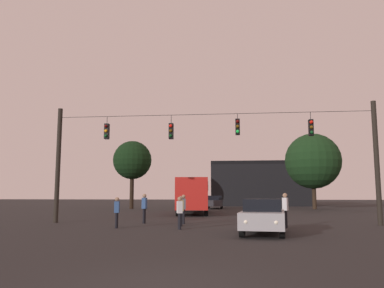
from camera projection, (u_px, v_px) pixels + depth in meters
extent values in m
plane|color=black|center=(218.00, 215.00, 31.72)|extent=(168.00, 168.00, 0.00)
cylinder|color=black|center=(58.00, 165.00, 24.00)|extent=(0.28, 0.28, 7.05)
cylinder|color=black|center=(377.00, 162.00, 21.97)|extent=(0.28, 0.28, 7.05)
cylinder|color=black|center=(210.00, 114.00, 23.36)|extent=(18.86, 0.02, 0.02)
cylinder|color=black|center=(107.00, 120.00, 24.02)|extent=(0.03, 0.03, 0.45)
cube|color=black|center=(107.00, 131.00, 23.93)|extent=(0.26, 0.32, 0.95)
sphere|color=#510A0A|center=(106.00, 126.00, 23.79)|extent=(0.20, 0.20, 0.20)
sphere|color=orange|center=(106.00, 131.00, 23.75)|extent=(0.20, 0.20, 0.20)
sphere|color=#0C4219|center=(106.00, 136.00, 23.71)|extent=(0.20, 0.20, 0.20)
cylinder|color=black|center=(171.00, 119.00, 23.58)|extent=(0.03, 0.03, 0.51)
cube|color=black|center=(171.00, 131.00, 23.49)|extent=(0.26, 0.32, 0.95)
sphere|color=red|center=(171.00, 126.00, 23.35)|extent=(0.20, 0.20, 0.20)
sphere|color=#5B3D0C|center=(171.00, 131.00, 23.31)|extent=(0.20, 0.20, 0.20)
sphere|color=#0C4219|center=(171.00, 136.00, 23.27)|extent=(0.20, 0.20, 0.20)
cylinder|color=black|center=(237.00, 116.00, 23.16)|extent=(0.03, 0.03, 0.32)
cube|color=black|center=(238.00, 127.00, 23.08)|extent=(0.26, 0.32, 0.95)
sphere|color=#510A0A|center=(238.00, 121.00, 22.94)|extent=(0.20, 0.20, 0.20)
sphere|color=#5B3D0C|center=(238.00, 126.00, 22.91)|extent=(0.20, 0.20, 0.20)
sphere|color=#1EE04C|center=(238.00, 131.00, 22.87)|extent=(0.20, 0.20, 0.20)
cylinder|color=black|center=(310.00, 116.00, 22.70)|extent=(0.03, 0.03, 0.44)
cube|color=black|center=(311.00, 128.00, 22.61)|extent=(0.26, 0.32, 0.95)
sphere|color=red|center=(311.00, 122.00, 22.47)|extent=(0.20, 0.20, 0.20)
sphere|color=#5B3D0C|center=(312.00, 127.00, 22.43)|extent=(0.20, 0.20, 0.20)
sphere|color=#0C4219|center=(312.00, 132.00, 22.39)|extent=(0.20, 0.20, 0.20)
cube|color=#B21E19|center=(194.00, 194.00, 34.74)|extent=(3.24, 11.14, 2.50)
cube|color=black|center=(194.00, 187.00, 34.82)|extent=(3.23, 10.49, 0.70)
cylinder|color=black|center=(184.00, 206.00, 38.55)|extent=(0.35, 1.02, 1.00)
cylinder|color=black|center=(207.00, 206.00, 38.46)|extent=(0.35, 1.02, 1.00)
cylinder|color=black|center=(180.00, 209.00, 32.45)|extent=(0.35, 1.02, 1.00)
cylinder|color=black|center=(206.00, 209.00, 32.36)|extent=(0.35, 1.02, 1.00)
cylinder|color=black|center=(178.00, 210.00, 30.49)|extent=(0.35, 1.02, 1.00)
cylinder|color=black|center=(206.00, 210.00, 30.39)|extent=(0.35, 1.02, 1.00)
cube|color=beige|center=(195.00, 187.00, 38.09)|extent=(2.61, 0.97, 0.56)
cube|color=beige|center=(193.00, 186.00, 32.09)|extent=(2.61, 0.97, 0.56)
cube|color=#99999E|center=(263.00, 219.00, 16.94)|extent=(2.28, 4.48, 0.68)
cube|color=black|center=(263.00, 205.00, 17.16)|extent=(1.84, 2.49, 0.52)
cylinder|color=black|center=(282.00, 230.00, 15.35)|extent=(0.29, 0.66, 0.64)
cylinder|color=black|center=(242.00, 229.00, 15.69)|extent=(0.29, 0.66, 0.64)
cylinder|color=black|center=(282.00, 225.00, 18.09)|extent=(0.29, 0.66, 0.64)
cylinder|color=black|center=(248.00, 224.00, 18.44)|extent=(0.29, 0.66, 0.64)
sphere|color=white|center=(276.00, 223.00, 14.78)|extent=(0.18, 0.18, 0.18)
sphere|color=white|center=(246.00, 222.00, 15.03)|extent=(0.18, 0.18, 0.18)
cube|color=#2D2D33|center=(215.00, 203.00, 45.90)|extent=(1.86, 4.32, 0.68)
cube|color=black|center=(215.00, 198.00, 45.83)|extent=(1.62, 2.34, 0.52)
cylinder|color=black|center=(209.00, 205.00, 47.33)|extent=(0.23, 0.64, 0.64)
cylinder|color=black|center=(222.00, 205.00, 47.19)|extent=(0.23, 0.64, 0.64)
cylinder|color=black|center=(208.00, 206.00, 44.53)|extent=(0.23, 0.64, 0.64)
cylinder|color=black|center=(221.00, 206.00, 44.38)|extent=(0.23, 0.64, 0.64)
sphere|color=white|center=(211.00, 203.00, 48.03)|extent=(0.18, 0.18, 0.18)
sphere|color=white|center=(220.00, 203.00, 47.92)|extent=(0.18, 0.18, 0.18)
cylinder|color=black|center=(181.00, 219.00, 21.12)|extent=(0.14, 0.14, 0.80)
cylinder|color=black|center=(180.00, 218.00, 21.27)|extent=(0.14, 0.14, 0.80)
cube|color=#997F4C|center=(181.00, 206.00, 21.28)|extent=(0.35, 0.42, 0.60)
sphere|color=#8C6B51|center=(181.00, 198.00, 21.33)|extent=(0.22, 0.22, 0.22)
cylinder|color=black|center=(145.00, 216.00, 23.19)|extent=(0.14, 0.14, 0.86)
cylinder|color=black|center=(144.00, 216.00, 23.03)|extent=(0.14, 0.14, 0.86)
cube|color=#2D4C7F|center=(144.00, 203.00, 23.20)|extent=(0.27, 0.38, 0.64)
sphere|color=#8C6B51|center=(144.00, 196.00, 23.26)|extent=(0.23, 0.23, 0.23)
cylinder|color=black|center=(285.00, 219.00, 19.99)|extent=(0.14, 0.14, 0.88)
cylinder|color=black|center=(286.00, 219.00, 20.13)|extent=(0.14, 0.14, 0.88)
cube|color=silver|center=(285.00, 204.00, 20.16)|extent=(0.35, 0.42, 0.66)
sphere|color=#8C6B51|center=(285.00, 195.00, 20.22)|extent=(0.24, 0.24, 0.24)
cylinder|color=black|center=(179.00, 221.00, 19.26)|extent=(0.14, 0.14, 0.79)
cylinder|color=black|center=(180.00, 221.00, 19.10)|extent=(0.14, 0.14, 0.79)
cube|color=silver|center=(180.00, 207.00, 19.27)|extent=(0.34, 0.42, 0.59)
sphere|color=#8C6B51|center=(180.00, 199.00, 19.32)|extent=(0.21, 0.21, 0.21)
cylinder|color=black|center=(117.00, 220.00, 19.98)|extent=(0.14, 0.14, 0.77)
cylinder|color=black|center=(116.00, 221.00, 19.82)|extent=(0.14, 0.14, 0.77)
cube|color=#2D4C7F|center=(117.00, 207.00, 19.99)|extent=(0.29, 0.39, 0.58)
sphere|color=#8C6B51|center=(117.00, 199.00, 20.04)|extent=(0.21, 0.21, 0.21)
cylinder|color=black|center=(184.00, 216.00, 22.79)|extent=(0.14, 0.14, 0.84)
cylinder|color=black|center=(184.00, 217.00, 22.63)|extent=(0.14, 0.14, 0.84)
cube|color=#4C4C56|center=(184.00, 204.00, 22.81)|extent=(0.29, 0.39, 0.63)
sphere|color=#8C6B51|center=(184.00, 197.00, 22.86)|extent=(0.23, 0.23, 0.23)
cube|color=black|center=(259.00, 186.00, 61.13)|extent=(14.40, 13.63, 5.91)
cube|color=black|center=(259.00, 166.00, 61.54)|extent=(14.40, 13.63, 0.50)
cylinder|color=#2D2116|center=(314.00, 195.00, 44.15)|extent=(0.45, 0.45, 3.25)
sphere|color=black|center=(313.00, 161.00, 44.63)|extent=(6.34, 6.34, 6.34)
cylinder|color=black|center=(132.00, 191.00, 45.24)|extent=(0.47, 0.47, 4.10)
sphere|color=black|center=(132.00, 160.00, 45.70)|extent=(4.50, 4.50, 4.50)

